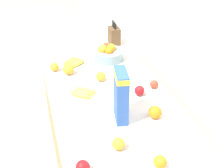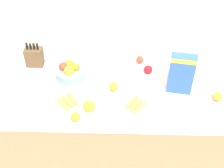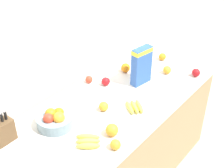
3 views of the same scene
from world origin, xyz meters
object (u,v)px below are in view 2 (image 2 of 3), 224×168
(banana_bunch_left, at_px, (136,104))
(apple_rightmost, at_px, (140,60))
(orange_front_left, at_px, (183,69))
(cereal_box, at_px, (182,73))
(banana_bunch_right, at_px, (67,101))
(apple_by_knife_block, at_px, (148,70))
(orange_mid_right, at_px, (89,106))
(knife_block, at_px, (34,57))
(orange_near_bowl, at_px, (75,117))
(fruit_bowl, at_px, (71,71))
(orange_mid_left, at_px, (218,97))
(orange_front_right, at_px, (114,86))

(banana_bunch_left, relative_size, apple_rightmost, 3.16)
(banana_bunch_left, height_order, orange_front_left, orange_front_left)
(cereal_box, xyz_separation_m, apple_rightmost, (-0.28, 0.35, -0.15))
(banana_bunch_right, distance_m, apple_by_knife_block, 0.72)
(orange_front_left, height_order, orange_mid_right, orange_mid_right)
(knife_block, bearing_deg, orange_front_left, -3.95)
(orange_near_bowl, relative_size, orange_mid_right, 0.80)
(banana_bunch_left, bearing_deg, fruit_bowl, 147.77)
(orange_mid_left, relative_size, orange_mid_right, 0.81)
(cereal_box, height_order, orange_mid_right, cereal_box)
(apple_by_knife_block, height_order, orange_mid_left, same)
(apple_by_knife_block, xyz_separation_m, orange_front_left, (0.28, 0.00, 0.01))
(fruit_bowl, height_order, apple_by_knife_block, fruit_bowl)
(apple_rightmost, relative_size, orange_front_left, 0.76)
(fruit_bowl, bearing_deg, orange_mid_left, -12.30)
(cereal_box, xyz_separation_m, orange_mid_left, (0.28, -0.10, -0.14))
(banana_bunch_right, xyz_separation_m, orange_mid_left, (1.11, 0.06, 0.02))
(orange_front_right, xyz_separation_m, orange_near_bowl, (-0.26, -0.32, -0.00))
(knife_block, distance_m, cereal_box, 1.21)
(orange_mid_right, bearing_deg, orange_near_bowl, -130.99)
(fruit_bowl, height_order, banana_bunch_left, fruit_bowl)
(knife_block, distance_m, apple_rightmost, 0.89)
(banana_bunch_right, height_order, orange_mid_right, orange_mid_right)
(fruit_bowl, height_order, apple_rightmost, fruit_bowl)
(knife_block, relative_size, orange_mid_left, 3.58)
(fruit_bowl, bearing_deg, apple_rightmost, 19.23)
(orange_mid_left, relative_size, orange_front_left, 0.86)
(cereal_box, distance_m, banana_bunch_left, 0.41)
(cereal_box, distance_m, orange_near_bowl, 0.84)
(knife_block, distance_m, orange_near_bowl, 0.75)
(banana_bunch_left, bearing_deg, apple_by_knife_block, 73.85)
(apple_rightmost, distance_m, orange_near_bowl, 0.83)
(apple_by_knife_block, bearing_deg, banana_bunch_left, -106.15)
(orange_near_bowl, bearing_deg, apple_rightmost, 54.88)
(fruit_bowl, xyz_separation_m, orange_front_left, (0.91, 0.06, -0.01))
(orange_front_right, xyz_separation_m, orange_mid_left, (0.77, -0.09, -0.00))
(banana_bunch_left, distance_m, orange_front_left, 0.55)
(cereal_box, distance_m, apple_rightmost, 0.47)
(knife_block, height_order, banana_bunch_right, knife_block)
(cereal_box, xyz_separation_m, apple_by_knife_block, (-0.22, 0.21, -0.14))
(apple_by_knife_block, distance_m, orange_mid_right, 0.63)
(apple_rightmost, bearing_deg, banana_bunch_right, -137.61)
(banana_bunch_right, distance_m, orange_mid_right, 0.18)
(orange_front_right, distance_m, orange_mid_left, 0.78)
(orange_near_bowl, bearing_deg, fruit_bowl, 100.85)
(orange_mid_right, bearing_deg, orange_front_left, 30.94)
(banana_bunch_right, relative_size, orange_front_left, 2.53)
(apple_rightmost, distance_m, orange_front_left, 0.37)
(apple_rightmost, bearing_deg, fruit_bowl, -160.77)
(orange_front_right, xyz_separation_m, orange_mid_right, (-0.17, -0.22, 0.01))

